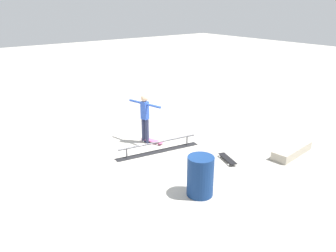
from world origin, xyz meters
name	(u,v)px	position (x,y,z in m)	size (l,w,h in m)	color
ground_plane	(156,162)	(0.00, 0.00, 0.00)	(60.00, 60.00, 0.00)	#ADA89E
grind_rail	(158,147)	(-0.45, -0.52, 0.15)	(2.75, 0.71, 0.34)	black
skate_ledge	(292,151)	(-3.56, 2.12, 0.13)	(1.62, 0.49, 0.26)	#B2A893
skater_main	(145,115)	(-0.55, -1.38, 0.94)	(0.38, 1.29, 1.62)	#2D3351
skateboard_main	(152,141)	(-0.70, -1.21, 0.07)	(0.48, 0.82, 0.09)	#E05993
loose_skateboard_black	(228,159)	(-1.68, 1.24, 0.07)	(0.44, 0.82, 0.09)	black
trash_bin	(200,176)	(0.19, 2.07, 0.50)	(0.64, 0.64, 1.00)	navy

